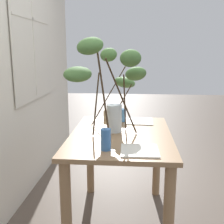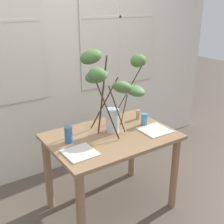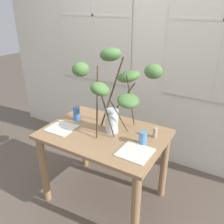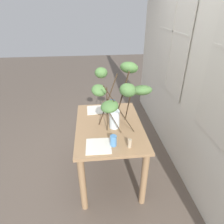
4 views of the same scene
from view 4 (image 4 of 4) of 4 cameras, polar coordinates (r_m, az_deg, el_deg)
ground at (r=2.76m, az=-0.73°, el=-17.26°), size 14.00×14.00×0.00m
back_wall_with_windows at (r=2.29m, az=25.20°, el=13.22°), size 4.28×0.14×2.94m
dining_table at (r=2.36m, az=-0.82°, el=-6.93°), size 1.10×0.77×0.77m
vase_with_branches at (r=2.02m, az=2.54°, el=6.15°), size 0.74×0.66×0.75m
drinking_glass_blue_left at (r=2.57m, az=0.11°, el=2.09°), size 0.07×0.07×0.14m
drinking_glass_blue_right at (r=1.93m, az=0.40°, el=-8.46°), size 0.07×0.07×0.12m
plate_square_left at (r=2.59m, az=-4.69°, el=0.66°), size 0.25×0.25×0.01m
plate_square_right at (r=1.96m, az=-4.00°, el=-9.98°), size 0.26×0.26×0.01m
pillar_candle at (r=1.92m, az=5.23°, el=-9.21°), size 0.04×0.04×0.11m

